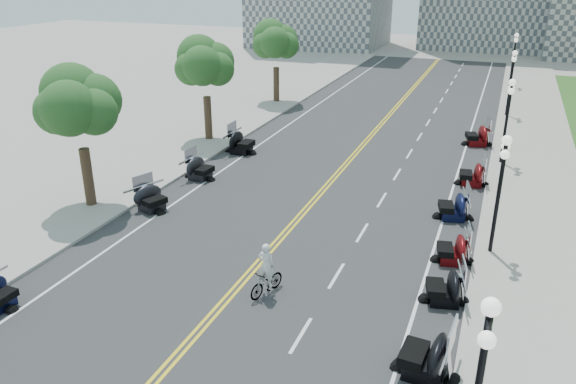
% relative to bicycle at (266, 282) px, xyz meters
% --- Properties ---
extents(ground, '(160.00, 160.00, 0.00)m').
position_rel_bicycle_xyz_m(ground, '(-1.20, 2.14, -0.50)').
color(ground, gray).
extents(road, '(16.00, 90.00, 0.01)m').
position_rel_bicycle_xyz_m(road, '(-1.20, 12.14, -0.50)').
color(road, '#333335').
rests_on(road, ground).
extents(centerline_yellow_a, '(0.12, 90.00, 0.00)m').
position_rel_bicycle_xyz_m(centerline_yellow_a, '(-1.32, 12.14, -0.49)').
color(centerline_yellow_a, yellow).
rests_on(centerline_yellow_a, road).
extents(centerline_yellow_b, '(0.12, 90.00, 0.00)m').
position_rel_bicycle_xyz_m(centerline_yellow_b, '(-1.08, 12.14, -0.49)').
color(centerline_yellow_b, yellow).
rests_on(centerline_yellow_b, road).
extents(edge_line_north, '(0.12, 90.00, 0.00)m').
position_rel_bicycle_xyz_m(edge_line_north, '(5.20, 12.14, -0.49)').
color(edge_line_north, white).
rests_on(edge_line_north, road).
extents(edge_line_south, '(0.12, 90.00, 0.00)m').
position_rel_bicycle_xyz_m(edge_line_south, '(-7.60, 12.14, -0.49)').
color(edge_line_south, white).
rests_on(edge_line_south, road).
extents(lane_dash_5, '(0.12, 2.00, 0.00)m').
position_rel_bicycle_xyz_m(lane_dash_5, '(2.00, -1.86, -0.49)').
color(lane_dash_5, white).
rests_on(lane_dash_5, road).
extents(lane_dash_6, '(0.12, 2.00, 0.00)m').
position_rel_bicycle_xyz_m(lane_dash_6, '(2.00, 2.14, -0.49)').
color(lane_dash_6, white).
rests_on(lane_dash_6, road).
extents(lane_dash_7, '(0.12, 2.00, 0.00)m').
position_rel_bicycle_xyz_m(lane_dash_7, '(2.00, 6.14, -0.49)').
color(lane_dash_7, white).
rests_on(lane_dash_7, road).
extents(lane_dash_8, '(0.12, 2.00, 0.00)m').
position_rel_bicycle_xyz_m(lane_dash_8, '(2.00, 10.14, -0.49)').
color(lane_dash_8, white).
rests_on(lane_dash_8, road).
extents(lane_dash_9, '(0.12, 2.00, 0.00)m').
position_rel_bicycle_xyz_m(lane_dash_9, '(2.00, 14.14, -0.49)').
color(lane_dash_9, white).
rests_on(lane_dash_9, road).
extents(lane_dash_10, '(0.12, 2.00, 0.00)m').
position_rel_bicycle_xyz_m(lane_dash_10, '(2.00, 18.14, -0.49)').
color(lane_dash_10, white).
rests_on(lane_dash_10, road).
extents(lane_dash_11, '(0.12, 2.00, 0.00)m').
position_rel_bicycle_xyz_m(lane_dash_11, '(2.00, 22.14, -0.49)').
color(lane_dash_11, white).
rests_on(lane_dash_11, road).
extents(lane_dash_12, '(0.12, 2.00, 0.00)m').
position_rel_bicycle_xyz_m(lane_dash_12, '(2.00, 26.14, -0.49)').
color(lane_dash_12, white).
rests_on(lane_dash_12, road).
extents(lane_dash_13, '(0.12, 2.00, 0.00)m').
position_rel_bicycle_xyz_m(lane_dash_13, '(2.00, 30.14, -0.49)').
color(lane_dash_13, white).
rests_on(lane_dash_13, road).
extents(lane_dash_14, '(0.12, 2.00, 0.00)m').
position_rel_bicycle_xyz_m(lane_dash_14, '(2.00, 34.14, -0.49)').
color(lane_dash_14, white).
rests_on(lane_dash_14, road).
extents(lane_dash_15, '(0.12, 2.00, 0.00)m').
position_rel_bicycle_xyz_m(lane_dash_15, '(2.00, 38.14, -0.49)').
color(lane_dash_15, white).
rests_on(lane_dash_15, road).
extents(lane_dash_16, '(0.12, 2.00, 0.00)m').
position_rel_bicycle_xyz_m(lane_dash_16, '(2.00, 42.14, -0.49)').
color(lane_dash_16, white).
rests_on(lane_dash_16, road).
extents(lane_dash_17, '(0.12, 2.00, 0.00)m').
position_rel_bicycle_xyz_m(lane_dash_17, '(2.00, 46.14, -0.49)').
color(lane_dash_17, white).
rests_on(lane_dash_17, road).
extents(lane_dash_18, '(0.12, 2.00, 0.00)m').
position_rel_bicycle_xyz_m(lane_dash_18, '(2.00, 50.14, -0.49)').
color(lane_dash_18, white).
rests_on(lane_dash_18, road).
extents(lane_dash_19, '(0.12, 2.00, 0.00)m').
position_rel_bicycle_xyz_m(lane_dash_19, '(2.00, 54.14, -0.49)').
color(lane_dash_19, white).
rests_on(lane_dash_19, road).
extents(sidewalk_north, '(5.00, 90.00, 0.15)m').
position_rel_bicycle_xyz_m(sidewalk_north, '(9.30, 12.14, -0.43)').
color(sidewalk_north, '#9E9991').
rests_on(sidewalk_north, ground).
extents(sidewalk_south, '(5.00, 90.00, 0.15)m').
position_rel_bicycle_xyz_m(sidewalk_south, '(-11.70, 12.14, -0.43)').
color(sidewalk_south, '#9E9991').
rests_on(sidewalk_south, ground).
extents(street_lamp_2, '(0.50, 1.20, 4.90)m').
position_rel_bicycle_xyz_m(street_lamp_2, '(7.40, 6.14, 2.10)').
color(street_lamp_2, black).
rests_on(street_lamp_2, sidewalk_north).
extents(street_lamp_3, '(0.50, 1.20, 4.90)m').
position_rel_bicycle_xyz_m(street_lamp_3, '(7.40, 18.14, 2.10)').
color(street_lamp_3, black).
rests_on(street_lamp_3, sidewalk_north).
extents(street_lamp_4, '(0.50, 1.20, 4.90)m').
position_rel_bicycle_xyz_m(street_lamp_4, '(7.40, 30.14, 2.10)').
color(street_lamp_4, black).
rests_on(street_lamp_4, sidewalk_north).
extents(street_lamp_5, '(0.50, 1.20, 4.90)m').
position_rel_bicycle_xyz_m(street_lamp_5, '(7.40, 42.14, 2.10)').
color(street_lamp_5, black).
rests_on(street_lamp_5, sidewalk_north).
extents(tree_2, '(4.80, 4.80, 9.20)m').
position_rel_bicycle_xyz_m(tree_2, '(-11.20, 4.14, 4.25)').
color(tree_2, '#235619').
rests_on(tree_2, sidewalk_south).
extents(tree_3, '(4.80, 4.80, 9.20)m').
position_rel_bicycle_xyz_m(tree_3, '(-11.20, 16.14, 4.25)').
color(tree_3, '#235619').
rests_on(tree_3, sidewalk_south).
extents(tree_4, '(4.80, 4.80, 9.20)m').
position_rel_bicycle_xyz_m(tree_4, '(-11.20, 28.14, 4.25)').
color(tree_4, '#235619').
rests_on(tree_4, sidewalk_south).
extents(motorcycle_n_4, '(2.40, 2.40, 1.56)m').
position_rel_bicycle_xyz_m(motorcycle_n_4, '(6.00, -2.30, 0.28)').
color(motorcycle_n_4, black).
rests_on(motorcycle_n_4, road).
extents(motorcycle_n_5, '(2.33, 2.33, 1.37)m').
position_rel_bicycle_xyz_m(motorcycle_n_5, '(6.05, 1.80, 0.18)').
color(motorcycle_n_5, black).
rests_on(motorcycle_n_5, road).
extents(motorcycle_n_6, '(2.23, 2.23, 1.33)m').
position_rel_bicycle_xyz_m(motorcycle_n_6, '(6.01, 4.87, 0.16)').
color(motorcycle_n_6, '#590A0C').
rests_on(motorcycle_n_6, road).
extents(motorcycle_n_7, '(2.43, 2.43, 1.42)m').
position_rel_bicycle_xyz_m(motorcycle_n_7, '(5.57, 9.16, 0.21)').
color(motorcycle_n_7, black).
rests_on(motorcycle_n_7, road).
extents(motorcycle_n_8, '(2.25, 2.25, 1.42)m').
position_rel_bicycle_xyz_m(motorcycle_n_8, '(6.05, 13.95, 0.20)').
color(motorcycle_n_8, '#590A0C').
rests_on(motorcycle_n_8, road).
extents(motorcycle_n_10, '(2.67, 2.67, 1.52)m').
position_rel_bicycle_xyz_m(motorcycle_n_10, '(5.80, 21.56, 0.26)').
color(motorcycle_n_10, '#590A0C').
rests_on(motorcycle_n_10, road).
extents(motorcycle_s_6, '(2.57, 2.57, 1.39)m').
position_rel_bicycle_xyz_m(motorcycle_s_6, '(-8.17, 4.86, 0.19)').
color(motorcycle_s_6, black).
rests_on(motorcycle_s_6, road).
extents(motorcycle_s_7, '(2.17, 2.17, 1.40)m').
position_rel_bicycle_xyz_m(motorcycle_s_7, '(-8.09, 9.46, 0.20)').
color(motorcycle_s_7, black).
rests_on(motorcycle_s_7, road).
extents(motorcycle_s_8, '(2.25, 2.25, 1.57)m').
position_rel_bicycle_xyz_m(motorcycle_s_8, '(-7.96, 14.45, 0.28)').
color(motorcycle_s_8, black).
rests_on(motorcycle_s_8, road).
extents(bicycle, '(1.00, 1.74, 1.01)m').
position_rel_bicycle_xyz_m(bicycle, '(0.00, 0.00, 0.00)').
color(bicycle, '#A51414').
rests_on(bicycle, road).
extents(cyclist_rider, '(0.62, 0.41, 1.70)m').
position_rel_bicycle_xyz_m(cyclist_rider, '(0.00, 0.00, 1.36)').
color(cyclist_rider, silver).
rests_on(cyclist_rider, bicycle).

